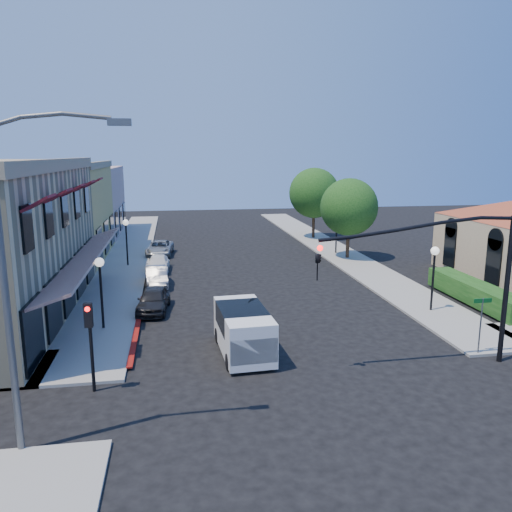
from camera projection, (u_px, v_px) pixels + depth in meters
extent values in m
plane|color=black|center=(322.00, 393.00, 17.72)|extent=(120.00, 120.00, 0.00)
cube|color=#99968B|center=(130.00, 253.00, 42.38)|extent=(3.50, 50.00, 0.12)
cube|color=#99968B|center=(328.00, 247.00, 45.20)|extent=(3.50, 50.00, 0.12)
cube|color=maroon|center=(138.00, 328.00, 24.33)|extent=(0.25, 10.00, 0.06)
cube|color=tan|center=(58.00, 165.00, 25.06)|extent=(0.50, 18.20, 0.60)
cube|color=#561416|center=(86.00, 257.00, 26.18)|extent=(1.75, 17.00, 0.67)
cube|color=#57111B|center=(39.00, 203.00, 18.66)|extent=(1.02, 1.50, 0.60)
cube|color=#57111B|center=(59.00, 195.00, 21.94)|extent=(1.02, 1.50, 0.60)
cube|color=#57111B|center=(73.00, 190.00, 25.23)|extent=(1.02, 1.50, 0.60)
cube|color=#57111B|center=(85.00, 186.00, 28.51)|extent=(1.02, 1.50, 0.60)
cube|color=#57111B|center=(94.00, 182.00, 31.80)|extent=(1.02, 1.50, 0.60)
cube|color=black|center=(33.00, 333.00, 19.09)|extent=(0.12, 2.60, 2.60)
cube|color=black|center=(53.00, 307.00, 22.38)|extent=(0.12, 2.60, 2.60)
cube|color=black|center=(68.00, 287.00, 25.66)|extent=(0.12, 2.60, 2.60)
cube|color=black|center=(80.00, 272.00, 28.95)|extent=(0.12, 2.60, 2.60)
cube|color=black|center=(89.00, 260.00, 32.23)|extent=(0.12, 2.60, 2.60)
cube|color=tan|center=(39.00, 212.00, 39.57)|extent=(10.00, 12.00, 7.60)
cube|color=#BE988F|center=(69.00, 202.00, 51.23)|extent=(10.00, 12.00, 7.00)
cube|color=black|center=(494.00, 262.00, 30.80)|extent=(0.12, 1.40, 2.80)
cube|color=black|center=(450.00, 247.00, 35.63)|extent=(0.12, 1.40, 2.80)
cube|color=#164513|center=(474.00, 304.00, 28.30)|extent=(1.40, 8.00, 1.10)
cylinder|color=#352015|center=(348.00, 246.00, 40.18)|extent=(0.28, 0.28, 2.10)
sphere|color=#164513|center=(349.00, 207.00, 39.55)|extent=(4.56, 4.56, 4.56)
cylinder|color=#352015|center=(313.00, 227.00, 49.83)|extent=(0.28, 0.28, 2.27)
sphere|color=#164513|center=(314.00, 193.00, 49.14)|extent=(4.94, 4.94, 4.94)
cylinder|color=black|center=(506.00, 291.00, 19.85)|extent=(0.20, 0.20, 6.00)
cylinder|color=black|center=(419.00, 228.00, 18.70)|extent=(7.80, 0.14, 0.14)
imported|color=black|center=(318.00, 255.00, 18.25)|extent=(0.20, 0.16, 1.00)
sphere|color=#FF0C0C|center=(320.00, 248.00, 18.02)|extent=(0.22, 0.22, 0.22)
cylinder|color=black|center=(92.00, 352.00, 17.57)|extent=(0.12, 0.12, 3.00)
cube|color=black|center=(88.00, 315.00, 17.15)|extent=(0.28, 0.22, 0.85)
sphere|color=#FF0C0C|center=(87.00, 309.00, 16.98)|extent=(0.18, 0.18, 0.18)
cylinder|color=#595B5E|center=(6.00, 300.00, 13.35)|extent=(0.20, 0.20, 9.00)
cylinder|color=#595B5E|center=(50.00, 117.00, 12.63)|extent=(3.00, 0.12, 0.12)
cube|color=#595B5E|center=(119.00, 122.00, 12.93)|extent=(0.60, 0.25, 0.18)
cylinder|color=#595B5E|center=(480.00, 327.00, 20.80)|extent=(0.06, 0.06, 2.50)
cube|color=#0C591E|center=(483.00, 301.00, 20.57)|extent=(0.80, 0.04, 0.18)
cylinder|color=black|center=(102.00, 298.00, 23.75)|extent=(0.12, 0.12, 3.20)
sphere|color=white|center=(99.00, 262.00, 23.40)|extent=(0.44, 0.44, 0.44)
cylinder|color=black|center=(127.00, 246.00, 37.28)|extent=(0.12, 0.12, 3.20)
sphere|color=white|center=(126.00, 222.00, 36.93)|extent=(0.44, 0.44, 0.44)
cylinder|color=black|center=(433.00, 283.00, 26.50)|extent=(0.12, 0.12, 3.20)
sphere|color=white|center=(435.00, 251.00, 26.14)|extent=(0.44, 0.44, 0.44)
cylinder|color=black|center=(336.00, 235.00, 41.96)|extent=(0.12, 0.12, 3.20)
sphere|color=white|center=(337.00, 215.00, 41.60)|extent=(0.44, 0.44, 0.44)
cube|color=white|center=(243.00, 330.00, 21.04)|extent=(2.13, 4.49, 1.80)
cube|color=white|center=(253.00, 349.00, 19.25)|extent=(1.88, 0.70, 1.00)
cube|color=black|center=(251.00, 334.00, 19.48)|extent=(1.70, 0.19, 0.90)
cube|color=black|center=(242.00, 318.00, 21.24)|extent=(2.05, 2.70, 0.90)
cylinder|color=black|center=(230.00, 362.00, 19.58)|extent=(0.28, 0.67, 0.66)
cylinder|color=black|center=(219.00, 335.00, 22.44)|extent=(0.28, 0.67, 0.66)
cylinder|color=black|center=(271.00, 358.00, 19.94)|extent=(0.28, 0.67, 0.66)
cylinder|color=black|center=(255.00, 332.00, 22.80)|extent=(0.28, 0.67, 0.66)
imported|color=black|center=(153.00, 300.00, 26.82)|extent=(1.93, 3.96, 1.30)
imported|color=gray|center=(156.00, 276.00, 32.05)|extent=(1.59, 3.82, 1.23)
imported|color=white|center=(158.00, 264.00, 35.93)|extent=(1.72, 3.88, 1.11)
imported|color=#949698|center=(160.00, 248.00, 41.72)|extent=(2.43, 4.49, 1.20)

